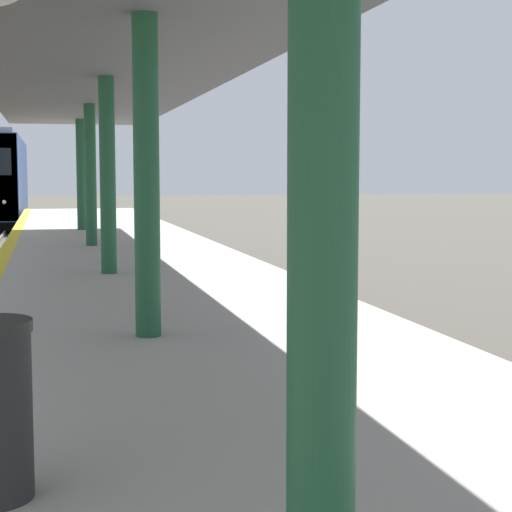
% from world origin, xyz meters
% --- Properties ---
extents(station_canopy, '(4.26, 28.67, 3.47)m').
position_xyz_m(station_canopy, '(3.53, 12.75, 4.26)').
color(station_canopy, '#1E5133').
rests_on(station_canopy, platform_right).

